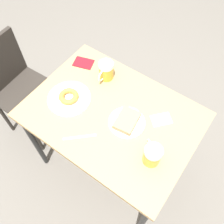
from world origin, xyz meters
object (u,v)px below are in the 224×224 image
object	(u,v)px
chair	(14,83)
fork	(80,137)
beer_mug_left	(106,71)
beer_mug_center	(152,155)
passport_near_edge	(83,63)
plate_with_cake	(126,122)
napkin_folded	(161,120)
plate_with_donut	(69,98)

from	to	relation	value
chair	fork	xyz separation A→B (m)	(-0.14, -0.77, 0.23)
chair	beer_mug_left	distance (m)	0.76
beer_mug_center	passport_near_edge	world-z (taller)	beer_mug_center
plate_with_cake	napkin_folded	world-z (taller)	plate_with_cake
plate_with_donut	beer_mug_left	xyz separation A→B (m)	(0.27, -0.08, 0.05)
plate_with_donut	beer_mug_center	distance (m)	0.60
beer_mug_left	napkin_folded	size ratio (longest dim) A/B	1.01
chair	passport_near_edge	bearing A→B (deg)	-59.43
plate_with_cake	fork	bearing A→B (deg)	144.25
chair	beer_mug_center	distance (m)	1.19
chair	beer_mug_center	world-z (taller)	beer_mug_center
plate_with_cake	plate_with_donut	world-z (taller)	same
plate_with_cake	beer_mug_center	xyz separation A→B (m)	(-0.10, -0.22, 0.04)
fork	passport_near_edge	size ratio (longest dim) A/B	0.95
plate_with_donut	beer_mug_center	xyz separation A→B (m)	(-0.05, -0.59, 0.05)
fork	napkin_folded	bearing A→B (deg)	-40.85
napkin_folded	passport_near_edge	size ratio (longest dim) A/B	0.91
plate_with_donut	beer_mug_left	distance (m)	0.28
beer_mug_left	passport_near_edge	size ratio (longest dim) A/B	0.91
plate_with_donut	fork	xyz separation A→B (m)	(-0.16, -0.21, -0.01)
fork	passport_near_edge	world-z (taller)	passport_near_edge
passport_near_edge	fork	bearing A→B (deg)	-143.09
plate_with_donut	beer_mug_left	size ratio (longest dim) A/B	1.92
plate_with_cake	beer_mug_left	bearing A→B (deg)	54.67
beer_mug_center	passport_near_edge	size ratio (longest dim) A/B	0.82
beer_mug_center	fork	xyz separation A→B (m)	(-0.11, 0.38, -0.06)
plate_with_donut	napkin_folded	bearing A→B (deg)	-69.60
plate_with_cake	plate_with_donut	bearing A→B (deg)	98.92
napkin_folded	passport_near_edge	distance (m)	0.64
plate_with_cake	napkin_folded	xyz separation A→B (m)	(0.13, -0.15, -0.01)
chair	plate_with_cake	bearing A→B (deg)	-87.95
beer_mug_center	plate_with_donut	bearing A→B (deg)	85.58
chair	napkin_folded	world-z (taller)	chair
napkin_folded	fork	world-z (taller)	same
plate_with_donut	plate_with_cake	bearing A→B (deg)	-81.08
chair	passport_near_edge	distance (m)	0.58
plate_with_donut	passport_near_edge	size ratio (longest dim) A/B	1.75
plate_with_cake	napkin_folded	bearing A→B (deg)	-47.72
beer_mug_center	napkin_folded	size ratio (longest dim) A/B	0.90
beer_mug_left	passport_near_edge	xyz separation A→B (m)	(0.01, 0.19, -0.06)
plate_with_donut	napkin_folded	world-z (taller)	plate_with_donut
chair	napkin_folded	bearing A→B (deg)	-81.61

